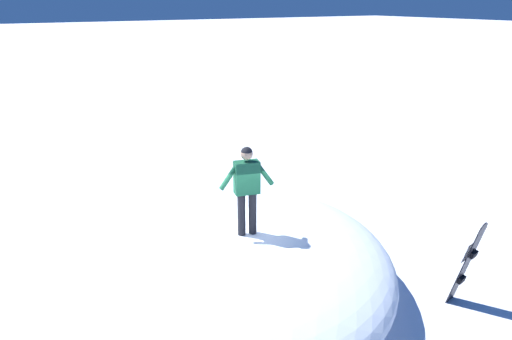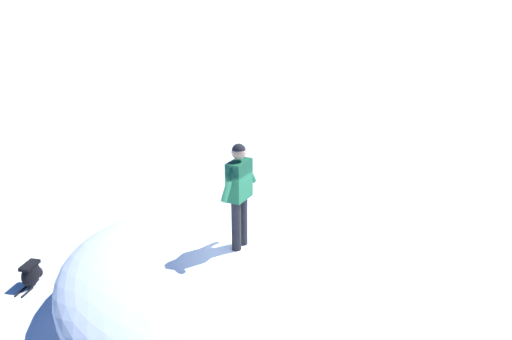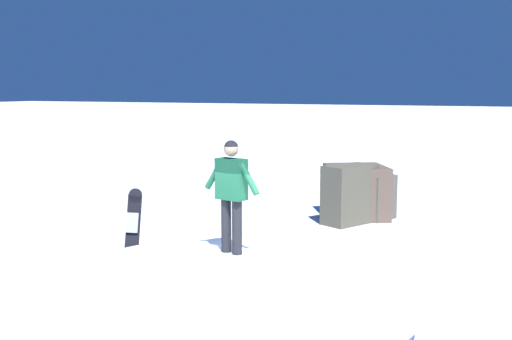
# 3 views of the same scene
# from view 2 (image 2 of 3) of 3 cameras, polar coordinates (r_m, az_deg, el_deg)

# --- Properties ---
(ground) EXTENTS (240.00, 240.00, 0.00)m
(ground) POSITION_cam_2_polar(r_m,az_deg,el_deg) (9.17, 1.58, -14.70)
(ground) COLOR white
(snow_mound) EXTENTS (8.26, 7.86, 1.36)m
(snow_mound) POSITION_cam_2_polar(r_m,az_deg,el_deg) (8.46, -1.37, -12.44)
(snow_mound) COLOR white
(snow_mound) RESTS_ON ground
(snowboarder_standing) EXTENTS (0.32, 0.96, 1.59)m
(snowboarder_standing) POSITION_cam_2_polar(r_m,az_deg,el_deg) (7.88, -1.74, -1.84)
(snowboarder_standing) COLOR black
(snowboarder_standing) RESTS_ON snow_mound
(backpack_near) EXTENTS (0.23, 0.67, 0.43)m
(backpack_near) POSITION_cam_2_polar(r_m,az_deg,el_deg) (10.57, -22.09, -9.85)
(backpack_near) COLOR black
(backpack_near) RESTS_ON ground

